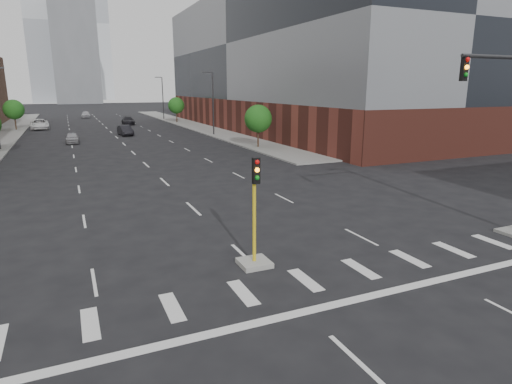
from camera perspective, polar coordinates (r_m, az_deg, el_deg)
sidewalk_left_far at (r=80.41m, az=-30.09°, el=7.07°), size 5.00×92.00×0.15m
sidewalk_right_far at (r=82.75m, az=-8.83°, el=8.90°), size 5.00×92.00×0.15m
building_right_main at (r=74.92m, az=5.09°, el=16.87°), size 24.00×70.00×22.00m
tower_left at (r=227.39m, az=-25.58°, el=19.64°), size 22.00×22.00×70.00m
tower_right at (r=268.19m, az=-21.44°, el=20.01°), size 20.00×20.00×80.00m
tower_mid at (r=206.29m, az=-22.99°, el=16.97°), size 18.00×18.00×44.00m
median_traffic_signal at (r=17.03m, az=-0.19°, el=-6.78°), size 1.20×1.20×4.40m
streetlight_right_a at (r=63.82m, az=-5.83°, el=12.01°), size 1.60×0.22×9.07m
streetlight_right_b at (r=97.69m, az=-12.38°, el=12.38°), size 1.60×0.22×9.07m
tree_left_far at (r=81.08m, az=-29.59°, el=9.54°), size 3.20×3.20×4.85m
tree_right_near at (r=50.12m, az=0.28°, el=9.74°), size 3.20×3.20×4.85m
tree_right_far at (r=88.11m, az=-10.59°, el=11.28°), size 3.20×3.20×4.85m
car_near_left at (r=59.51m, az=-23.30°, el=6.65°), size 1.74×4.02×1.35m
car_mid_right at (r=66.56m, az=-17.04°, el=7.86°), size 2.01×4.59×1.47m
car_far_left at (r=81.55m, az=-26.89°, el=8.06°), size 3.11×6.23×1.69m
car_deep_right at (r=85.76m, az=-16.70°, el=9.10°), size 2.19×5.14×1.48m
car_distant at (r=108.03m, az=-21.74°, el=9.59°), size 2.29×4.73×1.55m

